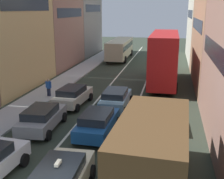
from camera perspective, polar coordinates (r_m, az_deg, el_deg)
sidewalk_left at (r=30.97m, az=-9.17°, el=1.82°), size 2.60×64.00×0.14m
lane_stripe_left at (r=29.60m, az=-0.07°, el=1.26°), size 0.16×60.00×0.01m
lane_stripe_right at (r=29.12m, az=6.49°, el=0.91°), size 0.16×60.00×0.01m
building_row_left at (r=34.00m, az=-17.20°, el=14.09°), size 7.20×43.90×14.26m
removalist_box_truck at (r=11.71m, az=8.28°, el=-11.67°), size 2.98×7.80×3.58m
taxi_centre_lane_front at (r=12.19m, az=-10.12°, el=-16.95°), size 2.20×4.37×1.66m
sedan_centre_lane_second at (r=17.36m, az=-2.88°, el=-6.48°), size 2.12×4.33×1.49m
wagon_left_lane_second at (r=18.57m, az=-13.60°, el=-5.42°), size 2.24×4.39×1.49m
hatchback_centre_lane_third at (r=21.86m, az=0.71°, el=-1.78°), size 2.07×4.31×1.49m
sedan_left_lane_third at (r=22.82m, az=-7.72°, el=-1.18°), size 2.28×4.41×1.49m
sedan_right_lane_behind_truck at (r=18.65m, az=8.61°, el=-5.06°), size 2.20×4.37×1.49m
bus_mid_queue_primary at (r=29.18m, az=10.18°, el=6.47°), size 2.82×10.51×5.06m
bus_far_queue_secondary at (r=43.69m, az=1.58°, el=8.22°), size 2.90×10.53×2.90m
pedestrian_near_kerb at (r=25.14m, az=-12.33°, el=0.52°), size 0.54×0.34×1.66m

